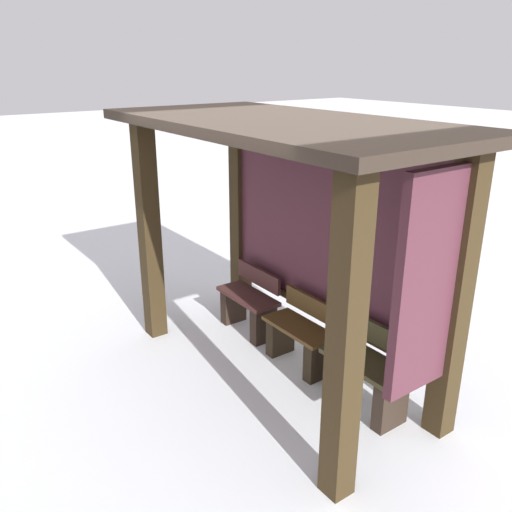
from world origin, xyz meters
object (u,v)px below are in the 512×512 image
at_px(bus_shelter, 301,201).
at_px(bench_center_inside, 300,337).
at_px(bench_right_inside, 367,375).
at_px(bench_left_inside, 249,305).

height_order(bus_shelter, bench_center_inside, bus_shelter).
bearing_deg(bench_center_inside, bench_right_inside, -0.09).
distance_m(bench_left_inside, bench_right_inside, 1.80).
relative_size(bus_shelter, bench_center_inside, 4.38).
relative_size(bus_shelter, bench_right_inside, 4.38).
bearing_deg(bench_left_inside, bench_center_inside, 0.06).
distance_m(bench_center_inside, bench_right_inside, 0.90).
relative_size(bench_left_inside, bench_center_inside, 1.00).
height_order(bench_left_inside, bench_right_inside, bench_right_inside).
bearing_deg(bus_shelter, bench_center_inside, 125.98).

